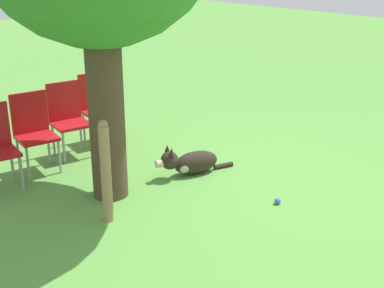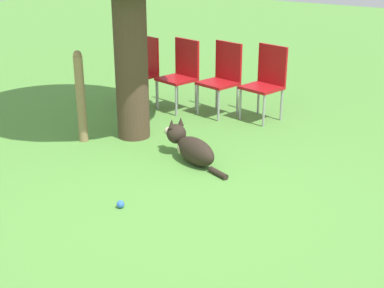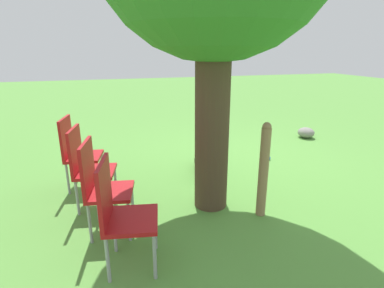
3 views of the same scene
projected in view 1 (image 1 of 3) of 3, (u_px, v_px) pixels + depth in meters
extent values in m
plane|color=#56933D|center=(224.00, 185.00, 6.10)|extent=(30.00, 30.00, 0.00)
cylinder|color=#4C3828|center=(106.00, 99.00, 5.48)|extent=(0.38, 0.38, 2.17)
ellipsoid|color=#2D231C|center=(196.00, 163.00, 6.35)|extent=(0.39, 0.61, 0.28)
ellipsoid|color=#C6B293|center=(184.00, 166.00, 6.29)|extent=(0.25, 0.25, 0.17)
sphere|color=#2D231C|center=(170.00, 160.00, 6.18)|extent=(0.27, 0.27, 0.21)
cylinder|color=#C6B293|center=(160.00, 164.00, 6.13)|extent=(0.11, 0.12, 0.09)
cone|color=#2D231C|center=(172.00, 152.00, 6.08)|extent=(0.07, 0.07, 0.10)
cone|color=#2D231C|center=(167.00, 148.00, 6.18)|extent=(0.07, 0.07, 0.10)
cylinder|color=#2D231C|center=(223.00, 165.00, 6.55)|extent=(0.13, 0.26, 0.06)
cylinder|color=#937551|center=(106.00, 175.00, 5.14)|extent=(0.10, 0.10, 0.99)
sphere|color=#937551|center=(103.00, 125.00, 4.96)|extent=(0.09, 0.09, 0.09)
cube|color=#B21419|center=(101.00, 113.00, 7.25)|extent=(0.49, 0.51, 0.04)
cube|color=#B21419|center=(94.00, 91.00, 7.31)|extent=(0.11, 0.44, 0.50)
cylinder|color=#99999E|center=(121.00, 129.00, 7.29)|extent=(0.03, 0.03, 0.41)
cylinder|color=#99999E|center=(95.00, 134.00, 7.09)|extent=(0.03, 0.03, 0.41)
cylinder|color=#99999E|center=(109.00, 122.00, 7.57)|extent=(0.03, 0.03, 0.41)
cylinder|color=#99999E|center=(84.00, 127.00, 7.37)|extent=(0.03, 0.03, 0.41)
cube|color=#B21419|center=(71.00, 124.00, 6.78)|extent=(0.49, 0.51, 0.04)
cube|color=#B21419|center=(64.00, 101.00, 6.84)|extent=(0.11, 0.44, 0.50)
cylinder|color=#99999E|center=(92.00, 142.00, 6.82)|extent=(0.03, 0.03, 0.41)
cylinder|color=#99999E|center=(64.00, 148.00, 6.62)|extent=(0.03, 0.03, 0.41)
cylinder|color=#99999E|center=(81.00, 134.00, 7.10)|extent=(0.03, 0.03, 0.41)
cylinder|color=#99999E|center=(53.00, 140.00, 6.90)|extent=(0.03, 0.03, 0.41)
cube|color=#B21419|center=(37.00, 138.00, 6.31)|extent=(0.49, 0.51, 0.04)
cube|color=#B21419|center=(29.00, 112.00, 6.37)|extent=(0.11, 0.44, 0.50)
cylinder|color=#99999E|center=(60.00, 157.00, 6.35)|extent=(0.03, 0.03, 0.41)
cylinder|color=#99999E|center=(28.00, 164.00, 6.15)|extent=(0.03, 0.03, 0.41)
cylinder|color=#99999E|center=(49.00, 148.00, 6.63)|extent=(0.03, 0.03, 0.41)
cylinder|color=#99999E|center=(18.00, 154.00, 6.43)|extent=(0.03, 0.03, 0.41)
cylinder|color=#99999E|center=(22.00, 174.00, 5.88)|extent=(0.03, 0.03, 0.41)
cylinder|color=#99999E|center=(12.00, 163.00, 6.16)|extent=(0.03, 0.03, 0.41)
sphere|color=blue|center=(278.00, 201.00, 5.64)|extent=(0.07, 0.07, 0.07)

